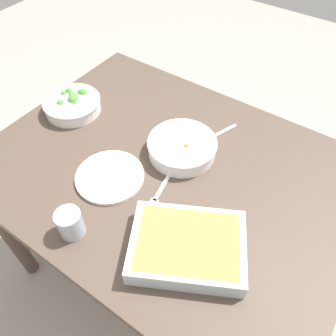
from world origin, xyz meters
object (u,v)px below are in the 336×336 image
Objects in this scene: broccoli_bowl at (72,104)px; baking_dish at (187,246)px; stew_bowl at (182,147)px; drink_cup at (70,224)px; side_plate at (110,176)px; spoon_by_stew at (212,137)px; spoon_by_broccoli at (85,107)px; fork_on_table at (159,192)px.

baking_dish is (-0.68, 0.25, 0.00)m from broccoli_bowl.
stew_bowl is 0.64× the size of baking_dish.
broccoli_bowl is 0.59× the size of baking_dish.
drink_cup reaches higher than broccoli_bowl.
baking_dish is (-0.21, 0.30, 0.00)m from stew_bowl.
drink_cup is 0.39× the size of side_plate.
side_plate is at bearing -12.77° from baking_dish.
spoon_by_stew is 0.51m from spoon_by_broccoli.
baking_dish is 2.08× the size of fork_on_table.
stew_bowl reaches higher than fork_on_table.
drink_cup reaches higher than stew_bowl.
stew_bowl is at bearing -174.33° from broccoli_bowl.
side_plate is 0.39m from spoon_by_stew.
spoon_by_broccoli is 0.51m from fork_on_table.
baking_dish is 0.71m from spoon_by_broccoli.
spoon_by_broccoli is (0.65, -0.29, -0.03)m from baking_dish.
spoon_by_broccoli is at bearing -23.70° from baking_dish.
spoon_by_broccoli is (0.31, -0.21, -0.00)m from side_plate.
spoon_by_stew is at bearing -161.82° from broccoli_bowl.
baking_dish is at bearing 156.30° from spoon_by_broccoli.
stew_bowl is 0.44m from drink_cup.
broccoli_bowl reaches higher than stew_bowl.
broccoli_bowl is 1.27× the size of spoon_by_stew.
broccoli_bowl is 2.54× the size of drink_cup.
baking_dish is 0.35m from side_plate.
side_plate is at bearing 59.39° from stew_bowl.
drink_cup is 0.55m from spoon_by_broccoli.
side_plate is (0.04, -0.21, -0.03)m from drink_cup.
broccoli_bowl is 1.38× the size of spoon_by_broccoli.
baking_dish is 2.16× the size of spoon_by_stew.
baking_dish is at bearing -156.59° from drink_cup.
spoon_by_stew is at bearing -117.31° from side_plate.
spoon_by_stew is 1.09× the size of spoon_by_broccoli.
spoon_by_stew is 0.30m from fork_on_table.
fork_on_table is at bearing -116.02° from drink_cup.
drink_cup is 0.28m from fork_on_table.
stew_bowl and baking_dish have the same top height.
spoon_by_broccoli is at bearing -19.35° from fork_on_table.
broccoli_bowl is at bearing 18.18° from spoon_by_stew.
stew_bowl is 0.37m from baking_dish.
spoon_by_stew is at bearing -92.39° from fork_on_table.
stew_bowl reaches higher than side_plate.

